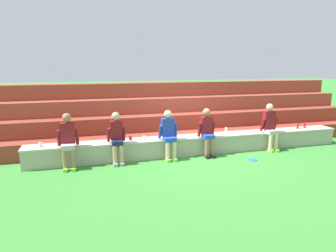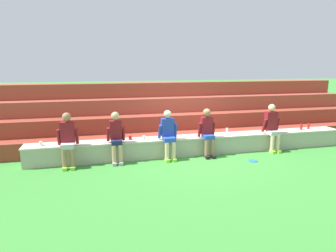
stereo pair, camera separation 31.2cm
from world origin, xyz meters
TOP-DOWN VIEW (x-y plane):
  - ground_plane at (0.00, 0.00)m, footprint 80.00×80.00m
  - stone_seating_wall at (0.00, 0.28)m, footprint 9.51×0.60m
  - brick_bleachers at (0.00, 2.20)m, footprint 12.81×2.36m
  - person_far_left at (-3.58, -0.03)m, footprint 0.53×0.57m
  - person_left_of_center at (-2.36, 0.02)m, footprint 0.49×0.54m
  - person_center at (-0.93, -0.00)m, footprint 0.53×0.57m
  - person_right_of_center at (0.21, -0.02)m, footprint 0.50×0.54m
  - person_far_right at (2.31, 0.01)m, footprint 0.53×0.55m
  - water_bottle_near_left at (3.86, 0.34)m, footprint 0.07×0.07m
  - water_bottle_mid_left at (3.57, 0.31)m, footprint 0.07×0.07m
  - water_bottle_near_right at (0.99, 0.33)m, footprint 0.07×0.07m
  - plastic_cup_right_end at (-1.58, 0.25)m, footprint 0.09×0.09m
  - plastic_cup_middle at (-1.95, 0.32)m, footprint 0.09×0.09m
  - plastic_cup_left_end at (-4.27, 0.26)m, footprint 0.08×0.08m
  - frisbee at (1.26, -0.78)m, footprint 0.25×0.25m

SIDE VIEW (x-z plane):
  - ground_plane at x=0.00m, z-range 0.00..0.00m
  - frisbee at x=1.26m, z-range 0.00..0.02m
  - stone_seating_wall at x=0.00m, z-range 0.02..0.55m
  - plastic_cup_right_end at x=-1.58m, z-range 0.53..0.64m
  - plastic_cup_middle at x=-1.95m, z-range 0.53..0.64m
  - plastic_cup_left_end at x=-4.27m, z-range 0.53..0.65m
  - water_bottle_near_left at x=3.86m, z-range 0.52..0.73m
  - water_bottle_near_right at x=0.99m, z-range 0.52..0.74m
  - water_bottle_mid_left at x=3.57m, z-range 0.52..0.75m
  - person_center at x=-0.93m, z-range 0.05..1.41m
  - brick_bleachers at x=0.00m, z-range -0.24..1.71m
  - person_left_of_center at x=-2.36m, z-range 0.05..1.42m
  - person_right_of_center at x=0.21m, z-range 0.06..1.42m
  - person_far_left at x=-3.58m, z-range 0.05..1.46m
  - person_far_right at x=2.31m, z-range 0.05..1.48m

